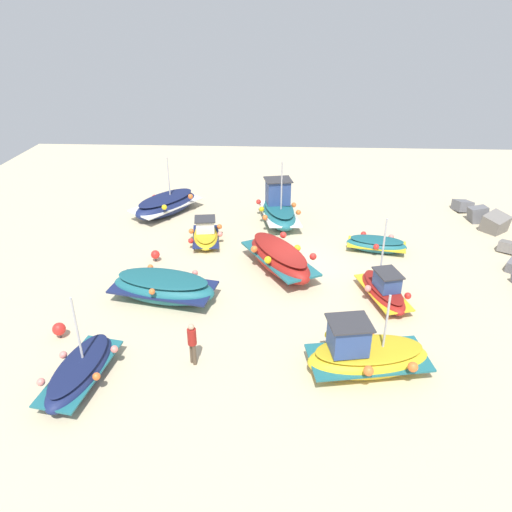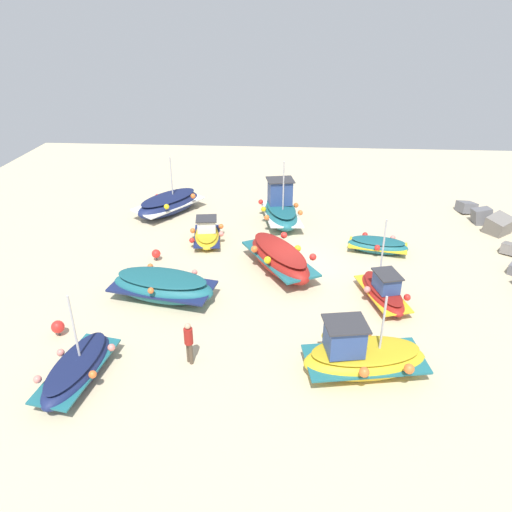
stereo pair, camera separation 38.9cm
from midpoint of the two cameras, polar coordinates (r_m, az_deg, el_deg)
ground_plane at (r=24.06m, az=4.12°, el=-1.46°), size 47.12×47.12×0.00m
fishing_boat_0 at (r=21.87m, az=14.14°, el=-3.85°), size 3.71×2.12×3.66m
fishing_boat_1 at (r=17.67m, az=12.00°, el=-11.16°), size 2.58×4.57×3.07m
fishing_boat_2 at (r=26.75m, az=-6.30°, el=2.55°), size 3.33×1.90×1.32m
fishing_boat_3 at (r=28.93m, az=2.27°, el=5.44°), size 4.62×2.75×3.96m
fishing_boat_4 at (r=21.62m, az=-11.24°, el=-3.57°), size 2.82×4.92×1.20m
fishing_boat_5 at (r=18.00m, az=-20.34°, el=-12.47°), size 4.02×2.08×3.26m
fishing_boat_6 at (r=30.78m, az=-10.75°, el=5.93°), size 4.93×4.19×3.55m
fishing_boat_7 at (r=23.50m, az=2.26°, el=-0.22°), size 5.12×3.98×1.34m
fishing_boat_8 at (r=26.26m, az=13.43°, el=1.33°), size 1.88×3.27×0.78m
person_walking at (r=17.58m, az=-8.08°, el=-9.78°), size 0.32×0.32×1.69m
mooring_buoy_0 at (r=20.52m, az=-22.47°, el=-7.87°), size 0.50×0.50×0.65m
mooring_buoy_1 at (r=25.04m, az=-12.08°, el=0.16°), size 0.44×0.44×0.61m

